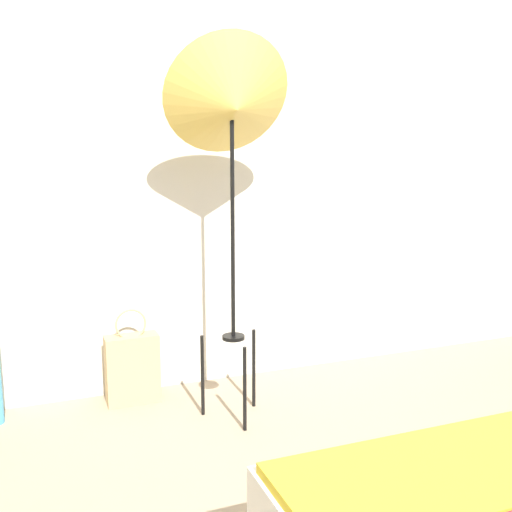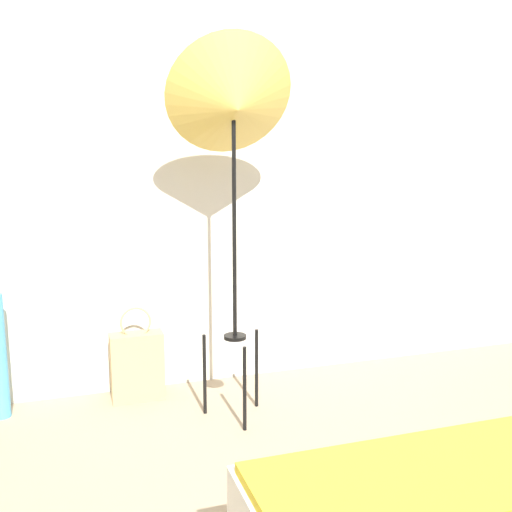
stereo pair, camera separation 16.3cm
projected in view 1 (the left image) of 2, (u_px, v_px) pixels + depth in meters
wall_back at (241, 176)px, 3.73m from camera, size 8.00×0.05×2.60m
photo_umbrella at (232, 106)px, 3.03m from camera, size 0.68×0.49×2.04m
tote_bag at (132, 368)px, 3.48m from camera, size 0.31×0.13×0.57m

